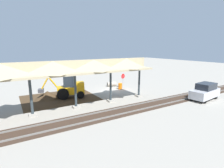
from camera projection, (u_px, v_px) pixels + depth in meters
ground_plane at (114, 90)px, 25.29m from camera, size 120.00×120.00×0.00m
dirt_work_zone at (60, 98)px, 21.52m from camera, size 8.58×7.00×0.01m
platform_canopy at (74, 68)px, 17.17m from camera, size 17.73×3.20×4.90m
rail_tracks at (151, 105)px, 18.92m from camera, size 60.00×2.58×0.15m
stop_sign at (123, 78)px, 26.64m from camera, size 0.74×0.22×2.18m
backhoe at (70, 88)px, 21.39m from camera, size 5.43×2.60×2.82m
dirt_mound at (48, 98)px, 21.35m from camera, size 5.81×5.81×1.84m
concrete_pipe at (112, 84)px, 27.87m from camera, size 1.57×1.12×0.74m
distant_parked_car at (205, 91)px, 20.70m from camera, size 4.38×2.23×1.98m
traffic_barrel at (120, 86)px, 25.97m from camera, size 0.56×0.56×0.90m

